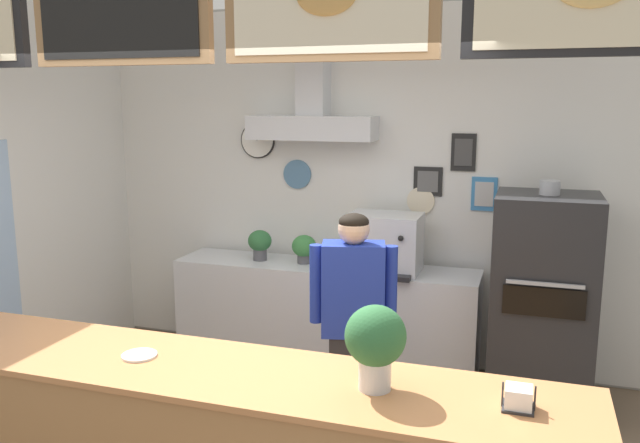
{
  "coord_description": "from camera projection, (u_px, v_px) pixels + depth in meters",
  "views": [
    {
      "loc": [
        1.42,
        -3.11,
        2.27
      ],
      "look_at": [
        0.19,
        0.63,
        1.53
      ],
      "focal_mm": 36.48,
      "sensor_mm": 36.0,
      "label": 1
    }
  ],
  "objects": [
    {
      "name": "back_wall_assembly",
      "position": [
        352.0,
        175.0,
        5.44
      ],
      "size": [
        4.74,
        2.71,
        3.04
      ],
      "color": "#9E9E99",
      "rests_on": "ground_plane"
    },
    {
      "name": "potted_rosemary",
      "position": [
        304.0,
        247.0,
        5.47
      ],
      "size": [
        0.21,
        0.21,
        0.24
      ],
      "color": "#4C4C51",
      "rests_on": "back_prep_counter"
    },
    {
      "name": "back_prep_counter",
      "position": [
        324.0,
        318.0,
        5.51
      ],
      "size": [
        2.56,
        0.53,
        0.9
      ],
      "color": "silver",
      "rests_on": "ground_plane"
    },
    {
      "name": "condiment_plate",
      "position": [
        139.0,
        355.0,
        3.21
      ],
      "size": [
        0.17,
        0.17,
        0.01
      ],
      "color": "white",
      "rests_on": "service_counter"
    },
    {
      "name": "potted_oregano",
      "position": [
        260.0,
        243.0,
        5.57
      ],
      "size": [
        0.2,
        0.2,
        0.26
      ],
      "color": "#4C4C51",
      "rests_on": "back_prep_counter"
    },
    {
      "name": "basil_vase",
      "position": [
        375.0,
        342.0,
        2.82
      ],
      "size": [
        0.27,
        0.27,
        0.38
      ],
      "color": "silver",
      "rests_on": "service_counter"
    },
    {
      "name": "espresso_machine",
      "position": [
        385.0,
        243.0,
        5.2
      ],
      "size": [
        0.57,
        0.5,
        0.47
      ],
      "color": "silver",
      "rests_on": "back_prep_counter"
    },
    {
      "name": "napkin_holder",
      "position": [
        518.0,
        399.0,
        2.67
      ],
      "size": [
        0.14,
        0.13,
        0.11
      ],
      "color": "#262628",
      "rests_on": "service_counter"
    },
    {
      "name": "pizza_oven",
      "position": [
        542.0,
        305.0,
        4.68
      ],
      "size": [
        0.71,
        0.72,
        1.71
      ],
      "color": "#232326",
      "rests_on": "ground_plane"
    },
    {
      "name": "shop_worker",
      "position": [
        353.0,
        326.0,
        4.11
      ],
      "size": [
        0.53,
        0.31,
        1.58
      ],
      "rotation": [
        0.0,
        0.0,
        3.39
      ],
      "color": "#232328",
      "rests_on": "ground_plane"
    }
  ]
}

